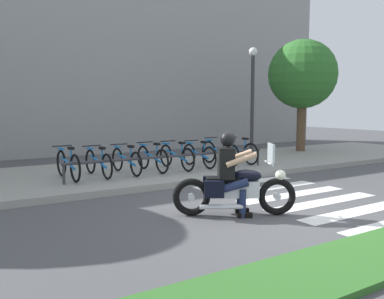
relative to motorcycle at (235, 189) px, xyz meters
name	(u,v)px	position (x,y,z in m)	size (l,w,h in m)	color
ground_plane	(271,212)	(0.68, -0.18, -0.46)	(48.00, 48.00, 0.00)	#4C4C4F
sidewalk	(148,171)	(0.68, 4.73, -0.39)	(24.00, 4.40, 0.15)	gray
crosswalk_stripe_1	(360,211)	(2.06, -0.98, -0.46)	(2.80, 0.40, 0.01)	white
crosswalk_stripe_2	(323,202)	(2.06, -0.18, -0.46)	(2.80, 0.40, 0.01)	white
crosswalk_stripe_3	(293,194)	(2.06, 0.62, -0.46)	(2.80, 0.40, 0.01)	white
crosswalk_stripe_4	(267,188)	(2.06, 1.42, -0.46)	(2.80, 0.40, 0.01)	white
crosswalk_stripe_5	(244,183)	(2.06, 2.22, -0.46)	(2.80, 0.40, 0.01)	white
motorcycle	(235,189)	(0.00, 0.00, 0.00)	(1.88, 1.18, 1.24)	black
rider	(231,167)	(-0.06, 0.04, 0.37)	(0.77, 0.72, 1.44)	black
bicycle_0	(68,164)	(-1.69, 4.13, 0.05)	(0.48, 1.66, 0.79)	black
bicycle_1	(98,163)	(-0.96, 4.13, 0.03)	(0.48, 1.67, 0.75)	black
bicycle_2	(126,161)	(-0.23, 4.13, 0.03)	(0.48, 1.69, 0.75)	black
bicycle_3	(152,158)	(0.51, 4.13, 0.04)	(0.48, 1.65, 0.77)	black
bicycle_4	(176,156)	(1.24, 4.13, 0.04)	(0.48, 1.73, 0.77)	black
bicycle_5	(199,155)	(1.97, 4.13, 0.03)	(0.48, 1.60, 0.75)	black
bicycle_6	(220,153)	(2.71, 4.13, 0.05)	(0.48, 1.73, 0.80)	black
bicycle_7	(239,151)	(3.44, 4.13, 0.05)	(0.48, 1.64, 0.78)	black
bike_rack	(175,157)	(0.87, 3.58, 0.11)	(5.74, 0.07, 0.49)	#333338
street_lamp	(252,92)	(4.78, 5.13, 1.88)	(0.28, 0.28, 3.81)	#2D2D33
tree_near_rack	(303,75)	(7.59, 5.53, 2.59)	(2.59, 2.59, 4.37)	brown
building_backdrop	(82,54)	(0.68, 10.43, 3.42)	(24.00, 1.20, 7.76)	#949494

